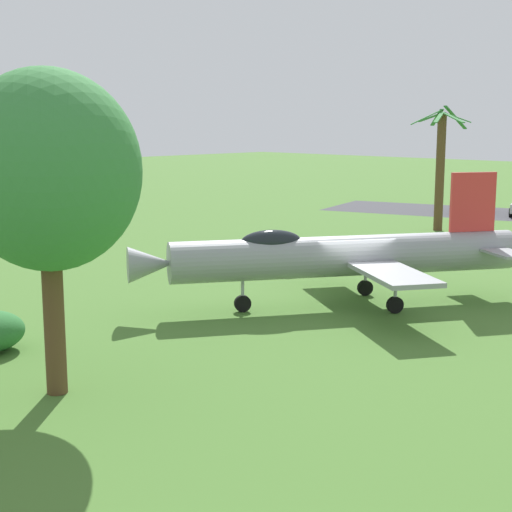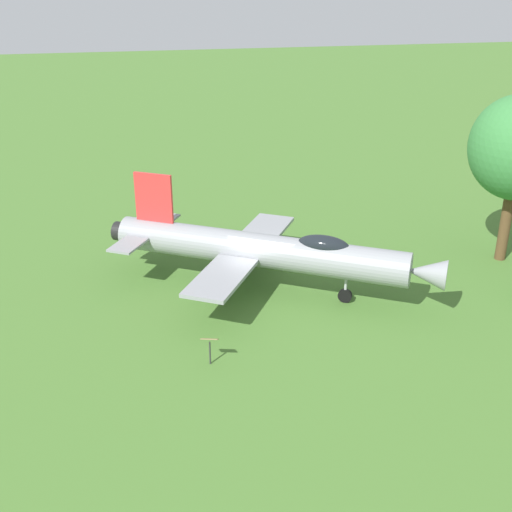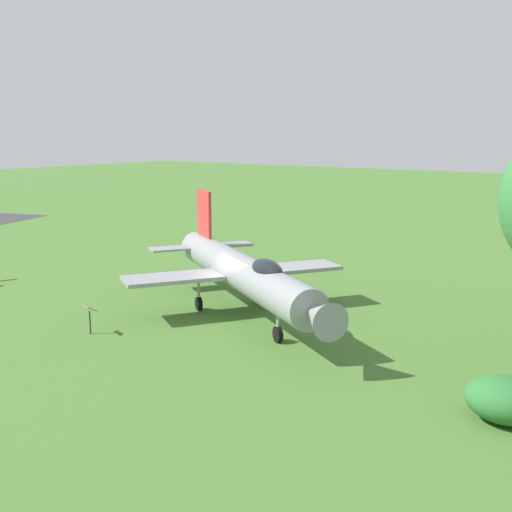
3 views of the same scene
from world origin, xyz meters
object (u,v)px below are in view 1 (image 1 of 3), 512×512
(display_jet, at_px, (338,255))
(shade_tree, at_px, (47,172))
(palm_tree, at_px, (440,168))
(info_plaque, at_px, (291,255))
(parked_car_black, at_px, (470,202))

(display_jet, xyz_separation_m, shade_tree, (-0.62, 11.99, 3.60))
(display_jet, relative_size, palm_tree, 1.76)
(palm_tree, relative_size, info_plaque, 6.65)
(display_jet, relative_size, parked_car_black, 2.65)
(shade_tree, height_order, palm_tree, shade_tree)
(shade_tree, bearing_deg, palm_tree, -75.20)
(info_plaque, xyz_separation_m, parked_car_black, (5.88, -26.54, -0.10))
(display_jet, xyz_separation_m, parked_car_black, (11.11, -29.93, -1.15))
(display_jet, relative_size, info_plaque, 11.71)
(parked_car_black, bearing_deg, palm_tree, -175.90)
(parked_car_black, bearing_deg, display_jet, -173.80)
(display_jet, xyz_separation_m, info_plaque, (5.23, -3.39, -1.05))
(palm_tree, bearing_deg, shade_tree, 104.80)
(shade_tree, bearing_deg, parked_car_black, -74.36)
(palm_tree, bearing_deg, parked_car_black, -71.73)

